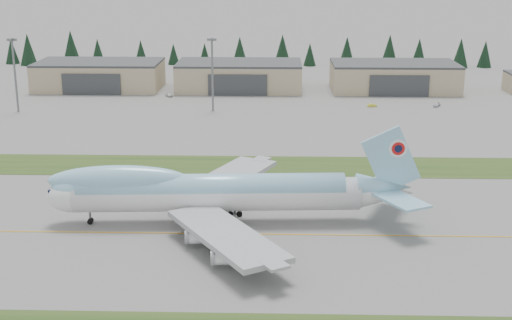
{
  "coord_description": "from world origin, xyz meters",
  "views": [
    {
      "loc": [
        -0.55,
        -125.68,
        51.16
      ],
      "look_at": [
        -4.85,
        22.97,
        8.0
      ],
      "focal_mm": 50.0,
      "sensor_mm": 36.0,
      "label": 1
    }
  ],
  "objects_px": {
    "service_vehicle_a": "(169,97)",
    "boeing_747_freighter": "(213,192)",
    "hangar_left": "(99,75)",
    "hangar_center": "(239,76)",
    "service_vehicle_c": "(437,107)",
    "hangar_right": "(394,76)",
    "service_vehicle_b": "(372,107)"
  },
  "relations": [
    {
      "from": "hangar_left",
      "to": "service_vehicle_c",
      "type": "relative_size",
      "value": 11.4
    },
    {
      "from": "service_vehicle_b",
      "to": "hangar_left",
      "type": "bearing_deg",
      "value": 62.51
    },
    {
      "from": "hangar_left",
      "to": "hangar_center",
      "type": "height_order",
      "value": "same"
    },
    {
      "from": "service_vehicle_a",
      "to": "service_vehicle_b",
      "type": "distance_m",
      "value": 75.04
    },
    {
      "from": "boeing_747_freighter",
      "to": "hangar_left",
      "type": "relative_size",
      "value": 1.54
    },
    {
      "from": "hangar_right",
      "to": "boeing_747_freighter",
      "type": "bearing_deg",
      "value": -111.87
    },
    {
      "from": "boeing_747_freighter",
      "to": "hangar_right",
      "type": "height_order",
      "value": "boeing_747_freighter"
    },
    {
      "from": "hangar_left",
      "to": "service_vehicle_b",
      "type": "xyz_separation_m",
      "value": [
        102.82,
        -31.84,
        -5.39
      ]
    },
    {
      "from": "hangar_center",
      "to": "hangar_right",
      "type": "bearing_deg",
      "value": 0.0
    },
    {
      "from": "hangar_center",
      "to": "service_vehicle_b",
      "type": "distance_m",
      "value": 57.7
    },
    {
      "from": "hangar_left",
      "to": "hangar_center",
      "type": "xyz_separation_m",
      "value": [
        55.0,
        0.0,
        0.0
      ]
    },
    {
      "from": "hangar_center",
      "to": "service_vehicle_b",
      "type": "xyz_separation_m",
      "value": [
        47.82,
        -31.84,
        -5.39
      ]
    },
    {
      "from": "hangar_center",
      "to": "service_vehicle_c",
      "type": "bearing_deg",
      "value": -23.57
    },
    {
      "from": "hangar_right",
      "to": "service_vehicle_a",
      "type": "xyz_separation_m",
      "value": [
        -85.45,
        -15.65,
        -5.39
      ]
    },
    {
      "from": "boeing_747_freighter",
      "to": "service_vehicle_c",
      "type": "height_order",
      "value": "boeing_747_freighter"
    },
    {
      "from": "boeing_747_freighter",
      "to": "service_vehicle_a",
      "type": "bearing_deg",
      "value": 98.93
    },
    {
      "from": "boeing_747_freighter",
      "to": "hangar_left",
      "type": "xyz_separation_m",
      "value": [
        -57.23,
        143.92,
        -1.03
      ]
    },
    {
      "from": "service_vehicle_a",
      "to": "service_vehicle_c",
      "type": "distance_m",
      "value": 97.0
    },
    {
      "from": "boeing_747_freighter",
      "to": "service_vehicle_c",
      "type": "distance_m",
      "value": 132.3
    },
    {
      "from": "boeing_747_freighter",
      "to": "service_vehicle_b",
      "type": "xyz_separation_m",
      "value": [
        45.6,
        112.08,
        -6.42
      ]
    },
    {
      "from": "hangar_left",
      "to": "service_vehicle_a",
      "type": "bearing_deg",
      "value": -27.91
    },
    {
      "from": "hangar_left",
      "to": "hangar_center",
      "type": "bearing_deg",
      "value": 0.0
    },
    {
      "from": "boeing_747_freighter",
      "to": "hangar_right",
      "type": "distance_m",
      "value": 155.09
    },
    {
      "from": "hangar_center",
      "to": "hangar_right",
      "type": "height_order",
      "value": "same"
    },
    {
      "from": "service_vehicle_a",
      "to": "boeing_747_freighter",
      "type": "bearing_deg",
      "value": -109.01
    },
    {
      "from": "hangar_left",
      "to": "service_vehicle_a",
      "type": "height_order",
      "value": "hangar_left"
    },
    {
      "from": "boeing_747_freighter",
      "to": "service_vehicle_c",
      "type": "relative_size",
      "value": 17.51
    },
    {
      "from": "hangar_center",
      "to": "service_vehicle_c",
      "type": "distance_m",
      "value": 76.97
    },
    {
      "from": "boeing_747_freighter",
      "to": "hangar_left",
      "type": "bearing_deg",
      "value": 108.44
    },
    {
      "from": "hangar_left",
      "to": "service_vehicle_a",
      "type": "xyz_separation_m",
      "value": [
        29.55,
        -15.65,
        -5.39
      ]
    },
    {
      "from": "service_vehicle_b",
      "to": "boeing_747_freighter",
      "type": "bearing_deg",
      "value": 147.58
    },
    {
      "from": "service_vehicle_b",
      "to": "service_vehicle_c",
      "type": "distance_m",
      "value": 22.58
    }
  ]
}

